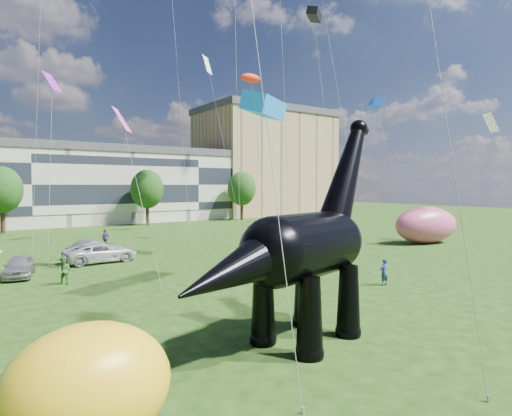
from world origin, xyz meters
TOP-DOWN VIEW (x-y plane):
  - ground at (0.00, 0.00)m, footprint 220.00×220.00m
  - terrace_row at (-8.00, 62.00)m, footprint 78.00×11.00m
  - apartment_block at (40.00, 65.00)m, footprint 28.00×18.00m
  - tree_mid_left at (-12.00, 53.00)m, footprint 5.20×5.20m
  - tree_mid_right at (8.00, 53.00)m, footprint 5.20×5.20m
  - tree_far_right at (26.00, 53.00)m, footprint 5.20×5.20m
  - dinosaur_sculpture at (-5.56, -0.12)m, footprint 12.05×4.92m
  - car_silver at (-13.39, 20.49)m, footprint 2.70×4.67m
  - car_grey at (-7.00, 26.00)m, footprint 4.84×3.12m
  - car_white at (-7.18, 23.13)m, footprint 5.97×3.04m
  - car_dark at (9.94, 20.28)m, footprint 4.75×5.79m
  - gazebo_near at (16.22, 24.51)m, footprint 4.42×4.42m
  - gazebo_far at (14.74, 27.78)m, footprint 4.48×4.48m
  - inflatable_pink at (25.41, 14.75)m, footprint 8.63×5.38m
  - inflatable_yellow at (-14.24, -2.54)m, footprint 4.06×3.17m
  - visitors at (-3.11, 15.98)m, footprint 57.97×42.67m
  - kites at (12.30, 21.44)m, footprint 64.70×47.29m

SIDE VIEW (x-z plane):
  - ground at x=0.00m, z-range 0.00..0.00m
  - car_silver at x=-13.39m, z-range 0.00..1.49m
  - car_grey at x=-7.00m, z-range 0.00..1.51m
  - car_dark at x=9.94m, z-range 0.00..1.58m
  - car_white at x=-7.18m, z-range 0.00..1.61m
  - visitors at x=-3.11m, z-range -0.09..1.80m
  - inflatable_yellow at x=-14.24m, z-range 0.00..3.06m
  - gazebo_far at x=14.74m, z-range 0.50..2.98m
  - gazebo_near at x=16.22m, z-range 0.52..3.10m
  - inflatable_pink at x=25.41m, z-range 0.00..4.02m
  - dinosaur_sculpture at x=-5.56m, z-range -1.21..8.66m
  - terrace_row at x=-8.00m, z-range 0.00..12.00m
  - tree_mid_left at x=-12.00m, z-range 1.57..11.01m
  - tree_mid_right at x=8.00m, z-range 1.57..11.01m
  - tree_far_right at x=26.00m, z-range 1.57..11.01m
  - apartment_block at x=40.00m, z-range 0.00..22.00m
  - kites at x=12.30m, z-range 7.24..36.65m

